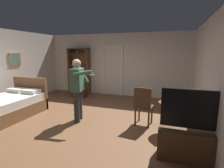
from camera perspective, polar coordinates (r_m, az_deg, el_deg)
The scene contains 13 objects.
ground_plane at distance 5.00m, azimuth -10.11°, elevation -11.33°, with size 6.66×6.66×0.00m, color brown.
wall_back at distance 7.51m, azimuth 1.20°, elevation 6.25°, with size 6.29×0.12×2.59m, color silver.
wall_right at distance 4.14m, azimuth 29.69°, elevation 1.46°, with size 0.12×6.30×2.59m, color silver.
doorway_frame at distance 7.48m, azimuth 0.13°, elevation 5.68°, with size 0.93×0.08×2.13m.
bed at distance 5.90m, azimuth -30.65°, elevation -6.16°, with size 1.30×1.99×1.02m.
bookshelf at distance 7.99m, azimuth -10.55°, elevation 4.74°, with size 0.98×0.32×2.00m.
tv_flatscreen at distance 3.41m, azimuth 25.04°, elevation -16.32°, with size 1.17×0.40×1.24m.
side_table at distance 4.31m, azimuth 18.81°, elevation -8.68°, with size 0.62×0.62×0.70m.
laptop at distance 4.19m, azimuth 18.77°, elevation -5.19°, with size 0.39×0.40×0.17m.
bottle_on_table at distance 4.15m, azimuth 21.01°, elevation -4.76°, with size 0.06×0.06×0.25m.
wooden_chair at distance 4.47m, azimuth 10.11°, elevation -6.61°, with size 0.46×0.46×0.99m.
person_blue_shirt at distance 4.70m, azimuth -11.05°, elevation -0.57°, with size 0.74×0.63×1.65m.
suitcase_dark at distance 7.36m, azimuth -10.40°, elevation -2.87°, with size 0.56×0.32×0.34m, color #4C1919.
Camera 1 is at (2.32, -4.03, 1.84)m, focal length 28.19 mm.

